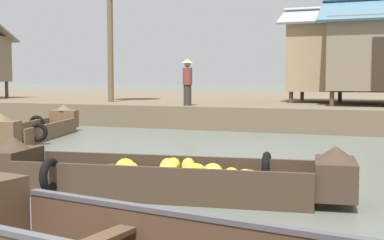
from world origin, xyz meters
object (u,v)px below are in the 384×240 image
(stilt_house_mid_left, at_px, (347,55))
(vendor_person, at_px, (187,80))
(banana_boat, at_px, (165,177))
(cargo_boat_upstream, at_px, (38,128))

(stilt_house_mid_left, xyz_separation_m, vendor_person, (-5.07, -4.64, -0.98))
(banana_boat, bearing_deg, vendor_person, 109.98)
(banana_boat, height_order, cargo_boat_upstream, cargo_boat_upstream)
(banana_boat, relative_size, vendor_person, 3.44)
(banana_boat, relative_size, cargo_boat_upstream, 1.14)
(vendor_person, bearing_deg, cargo_boat_upstream, -121.46)
(stilt_house_mid_left, bearing_deg, cargo_boat_upstream, -130.39)
(banana_boat, bearing_deg, cargo_boat_upstream, 140.31)
(cargo_boat_upstream, relative_size, stilt_house_mid_left, 1.00)
(cargo_boat_upstream, distance_m, vendor_person, 5.71)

